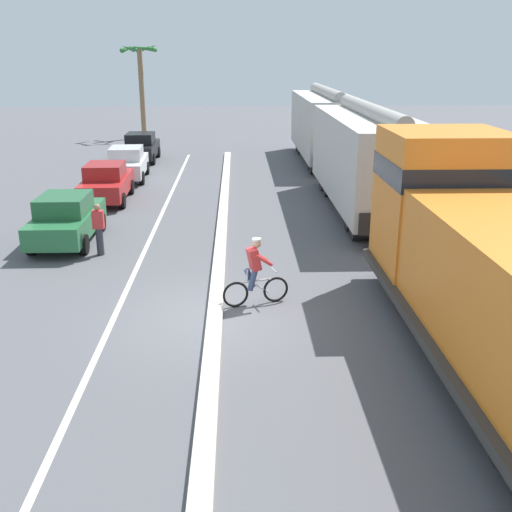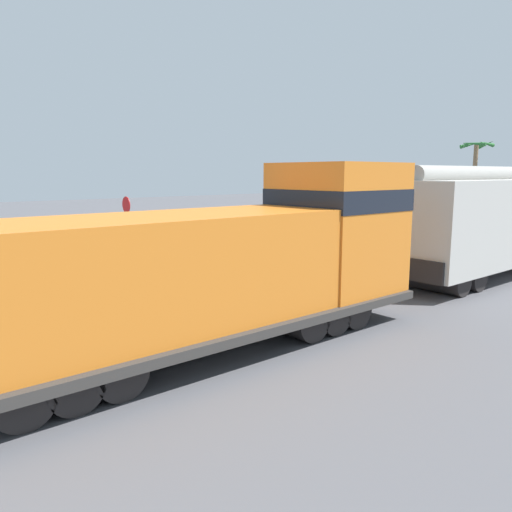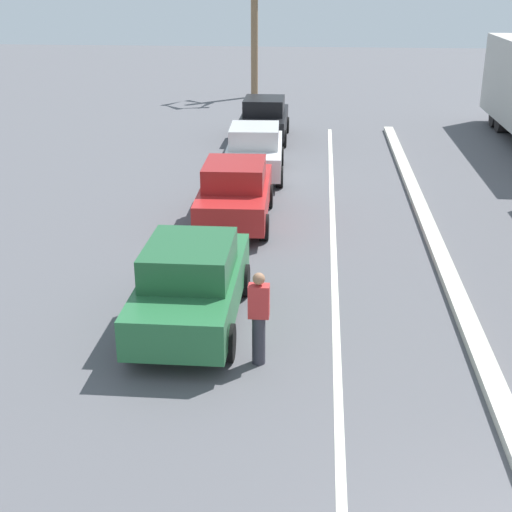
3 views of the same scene
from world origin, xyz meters
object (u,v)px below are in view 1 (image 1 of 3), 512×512
(cyclist, at_px, (255,274))
(parked_car_green, at_px, (67,219))
(parked_car_black, at_px, (141,147))
(palm_tree_near, at_px, (141,70))
(hopper_car_lead, at_px, (367,159))
(parked_car_white, at_px, (127,163))
(hopper_car_middle, at_px, (325,125))
(parked_car_red, at_px, (106,182))
(locomotive, at_px, (497,278))
(pedestrian_by_cars, at_px, (99,229))

(cyclist, bearing_deg, parked_car_green, 138.21)
(parked_car_black, relative_size, palm_tree_near, 0.63)
(hopper_car_lead, relative_size, parked_car_white, 2.48)
(hopper_car_middle, height_order, cyclist, hopper_car_middle)
(hopper_car_lead, bearing_deg, parked_car_white, 147.48)
(parked_car_red, relative_size, parked_car_black, 1.01)
(parked_car_red, distance_m, parked_car_white, 4.61)
(hopper_car_middle, bearing_deg, parked_car_black, 177.53)
(palm_tree_near, bearing_deg, cyclist, -77.00)
(locomotive, xyz_separation_m, pedestrian_by_cars, (-9.29, 7.06, -0.95))
(parked_car_green, bearing_deg, palm_tree_near, 92.75)
(hopper_car_middle, distance_m, pedestrian_by_cars, 19.14)
(parked_car_white, xyz_separation_m, palm_tree_near, (-1.45, 15.69, 4.00))
(cyclist, relative_size, palm_tree_near, 0.26)
(hopper_car_lead, xyz_separation_m, palm_tree_near, (-11.88, 22.34, 2.74))
(locomotive, distance_m, pedestrian_by_cars, 11.71)
(locomotive, xyz_separation_m, hopper_car_lead, (0.00, 12.16, 0.28))
(parked_car_green, bearing_deg, hopper_car_middle, 55.33)
(hopper_car_lead, distance_m, palm_tree_near, 25.45)
(hopper_car_lead, xyz_separation_m, hopper_car_middle, (0.00, 11.60, 0.00))
(hopper_car_middle, bearing_deg, palm_tree_near, 137.89)
(parked_car_green, bearing_deg, parked_car_red, 88.87)
(hopper_car_middle, distance_m, cyclist, 21.28)
(hopper_car_lead, bearing_deg, parked_car_red, 168.98)
(parked_car_green, height_order, parked_car_black, same)
(parked_car_black, relative_size, pedestrian_by_cars, 2.60)
(cyclist, bearing_deg, hopper_car_lead, 63.19)
(hopper_car_lead, relative_size, hopper_car_middle, 1.00)
(locomotive, relative_size, hopper_car_middle, 1.10)
(parked_car_green, distance_m, cyclist, 8.06)
(parked_car_green, xyz_separation_m, parked_car_black, (0.07, 15.82, 0.00))
(parked_car_red, height_order, parked_car_white, same)
(parked_car_red, distance_m, palm_tree_near, 20.73)
(hopper_car_middle, height_order, palm_tree_near, palm_tree_near)
(palm_tree_near, distance_m, pedestrian_by_cars, 27.84)
(parked_car_green, bearing_deg, hopper_car_lead, 19.50)
(locomotive, height_order, hopper_car_middle, locomotive)
(locomotive, height_order, cyclist, locomotive)
(parked_car_black, bearing_deg, hopper_car_lead, -48.79)
(pedestrian_by_cars, bearing_deg, parked_car_red, 99.71)
(hopper_car_middle, xyz_separation_m, pedestrian_by_cars, (-9.29, -16.69, -1.23))
(parked_car_red, bearing_deg, pedestrian_by_cars, -80.29)
(locomotive, distance_m, palm_tree_near, 36.61)
(cyclist, xyz_separation_m, palm_tree_near, (-7.27, 31.47, 4.00))
(hopper_car_middle, distance_m, parked_car_red, 14.26)
(parked_car_black, distance_m, cyclist, 22.01)
(hopper_car_lead, relative_size, parked_car_red, 2.49)
(parked_car_red, xyz_separation_m, palm_tree_near, (-1.37, 20.29, 4.00))
(parked_car_green, relative_size, parked_car_black, 1.00)
(locomotive, relative_size, palm_tree_near, 1.75)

